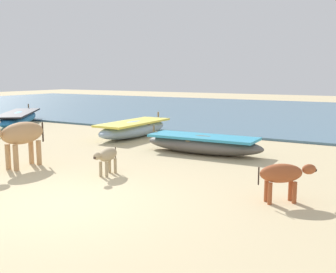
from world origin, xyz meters
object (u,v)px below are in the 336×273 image
at_px(fishing_boat_6, 19,118).
at_px(fishing_boat_5, 203,144).
at_px(calf_near_rust, 283,175).
at_px(calf_far_dun, 107,156).
at_px(fishing_boat_3, 134,128).
at_px(cow_adult_tan, 21,135).

bearing_deg(fishing_boat_6, fishing_boat_5, -138.84).
xyz_separation_m(fishing_boat_5, calf_near_rust, (3.05, -3.23, 0.22)).
bearing_deg(calf_far_dun, calf_near_rust, 81.28).
height_order(fishing_boat_5, calf_near_rust, fishing_boat_5).
relative_size(fishing_boat_3, fishing_boat_5, 1.04).
distance_m(fishing_boat_3, calf_near_rust, 8.02).
bearing_deg(calf_near_rust, fishing_boat_6, 120.83).
relative_size(fishing_boat_5, cow_adult_tan, 2.08).
xyz_separation_m(fishing_boat_3, fishing_boat_5, (3.42, -1.50, -0.03)).
height_order(fishing_boat_6, cow_adult_tan, cow_adult_tan).
relative_size(calf_near_rust, calf_far_dun, 1.01).
bearing_deg(cow_adult_tan, fishing_boat_6, -130.86).
distance_m(fishing_boat_3, fishing_boat_5, 3.73).
xyz_separation_m(fishing_boat_6, calf_near_rust, (12.86, -5.01, 0.19)).
xyz_separation_m(fishing_boat_6, calf_far_dun, (9.06, -5.05, 0.13)).
relative_size(fishing_boat_3, cow_adult_tan, 2.16).
relative_size(fishing_boat_3, calf_near_rust, 3.89).
height_order(cow_adult_tan, calf_near_rust, cow_adult_tan).
bearing_deg(fishing_boat_5, fishing_boat_6, -11.84).
xyz_separation_m(fishing_boat_5, fishing_boat_6, (-9.81, 1.78, 0.03)).
bearing_deg(cow_adult_tan, fishing_boat_5, 139.24).
xyz_separation_m(cow_adult_tan, calf_far_dun, (2.22, 0.44, -0.35)).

